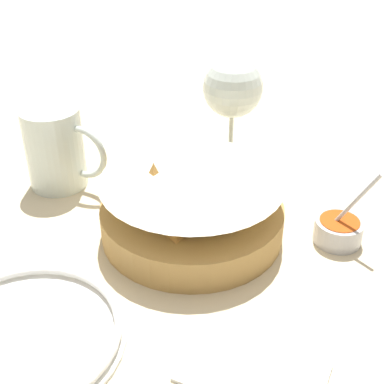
{
  "coord_description": "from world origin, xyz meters",
  "views": [
    {
      "loc": [
        0.2,
        -0.54,
        0.42
      ],
      "look_at": [
        -0.03,
        -0.03,
        0.06
      ],
      "focal_mm": 50.0,
      "sensor_mm": 36.0,
      "label": 1
    }
  ],
  "objects_px": {
    "wine_glass": "(233,91)",
    "side_plate": "(23,336)",
    "beer_mug": "(58,150)",
    "food_basket": "(192,210)",
    "sauce_cup": "(338,229)"
  },
  "relations": [
    {
      "from": "wine_glass",
      "to": "side_plate",
      "type": "bearing_deg",
      "value": -98.03
    },
    {
      "from": "beer_mug",
      "to": "wine_glass",
      "type": "bearing_deg",
      "value": 37.83
    },
    {
      "from": "side_plate",
      "to": "food_basket",
      "type": "bearing_deg",
      "value": 70.89
    },
    {
      "from": "sauce_cup",
      "to": "wine_glass",
      "type": "relative_size",
      "value": 0.63
    },
    {
      "from": "food_basket",
      "to": "wine_glass",
      "type": "relative_size",
      "value": 1.37
    },
    {
      "from": "wine_glass",
      "to": "beer_mug",
      "type": "height_order",
      "value": "wine_glass"
    },
    {
      "from": "wine_glass",
      "to": "beer_mug",
      "type": "relative_size",
      "value": 1.32
    },
    {
      "from": "food_basket",
      "to": "sauce_cup",
      "type": "distance_m",
      "value": 0.19
    },
    {
      "from": "food_basket",
      "to": "wine_glass",
      "type": "xyz_separation_m",
      "value": [
        -0.02,
        0.2,
        0.08
      ]
    },
    {
      "from": "side_plate",
      "to": "beer_mug",
      "type": "bearing_deg",
      "value": 118.17
    },
    {
      "from": "sauce_cup",
      "to": "food_basket",
      "type": "bearing_deg",
      "value": -161.64
    },
    {
      "from": "food_basket",
      "to": "wine_glass",
      "type": "bearing_deg",
      "value": 96.0
    },
    {
      "from": "food_basket",
      "to": "wine_glass",
      "type": "height_order",
      "value": "wine_glass"
    },
    {
      "from": "food_basket",
      "to": "beer_mug",
      "type": "distance_m",
      "value": 0.23
    },
    {
      "from": "sauce_cup",
      "to": "beer_mug",
      "type": "distance_m",
      "value": 0.4
    }
  ]
}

